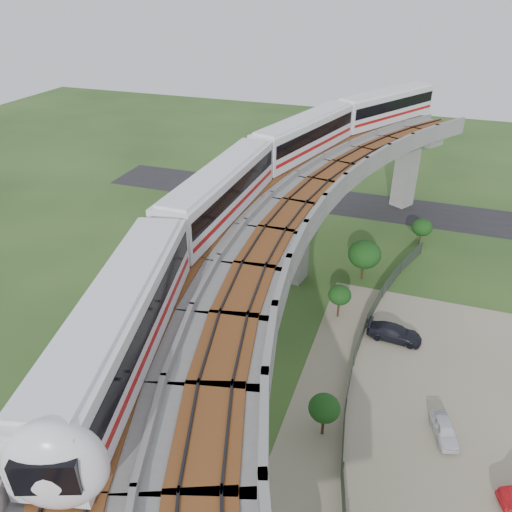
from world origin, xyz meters
name	(u,v)px	position (x,y,z in m)	size (l,w,h in m)	color
ground	(247,342)	(0.00, 0.00, 0.00)	(160.00, 160.00, 0.00)	#28471C
dirt_lot	(429,403)	(14.00, -2.00, 0.02)	(18.00, 26.00, 0.04)	gray
asphalt_road	(327,200)	(0.00, 30.00, 0.01)	(60.00, 8.00, 0.03)	#232326
viaduct	(299,251)	(3.84, 0.00, 9.05)	(19.58, 73.98, 11.40)	#99968E
metro_train	(288,166)	(0.81, 7.45, 12.31)	(14.39, 60.83, 3.64)	white
fence	(372,362)	(9.75, 0.00, 0.75)	(3.87, 38.73, 1.50)	#2D382D
tree_0	(422,227)	(11.95, 21.66, 1.99)	(2.17, 2.17, 2.92)	#382314
tree_1	(365,254)	(7.15, 12.45, 2.72)	(3.09, 3.09, 4.03)	#382314
tree_2	(340,295)	(6.14, 5.72, 2.21)	(1.94, 1.94, 3.05)	#382314
tree_3	(324,408)	(7.64, -6.99, 2.29)	(2.00, 2.00, 3.15)	#382314
car_white	(445,430)	(14.96, -4.62, 0.58)	(1.26, 3.14, 1.07)	white
car_dark	(394,333)	(10.98, 4.19, 0.66)	(1.74, 4.28, 1.24)	black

